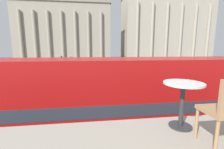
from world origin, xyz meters
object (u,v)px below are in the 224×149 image
car_black (116,76)px  pedestrian_yellow (155,91)px  plaza_building_right (166,31)px  pedestrian_blue (137,68)px  traffic_light_near (63,73)px  plaza_building_left (66,36)px  traffic_light_mid (130,68)px  car_navy (103,70)px  traffic_light_far (72,64)px  pedestrian_white (113,90)px  double_decker_bus (130,103)px  cafe_dining_table (183,95)px  pedestrian_grey (127,65)px

car_black → pedestrian_yellow: pedestrian_yellow is taller
plaza_building_right → pedestrian_blue: (-17.45, -23.65, -10.35)m
pedestrian_blue → car_black: bearing=-122.7°
traffic_light_near → pedestrian_blue: bearing=54.2°
traffic_light_near → plaza_building_left: bearing=98.6°
traffic_light_mid → car_navy: bearing=107.3°
pedestrian_blue → traffic_light_far: bearing=-159.2°
pedestrian_white → traffic_light_far: bearing=104.2°
double_decker_bus → traffic_light_near: double_decker_bus is taller
double_decker_bus → traffic_light_far: double_decker_bus is taller
cafe_dining_table → car_navy: 28.21m
traffic_light_mid → pedestrian_white: size_ratio=2.01×
car_navy → plaza_building_left: bearing=119.3°
plaza_building_left → traffic_light_near: plaza_building_left is taller
pedestrian_white → pedestrian_yellow: size_ratio=0.96×
traffic_light_mid → pedestrian_yellow: 7.78m
plaza_building_left → traffic_light_mid: bearing=-66.5°
double_decker_bus → pedestrian_yellow: bearing=53.3°
traffic_light_far → pedestrian_grey: bearing=41.2°
pedestrian_blue → pedestrian_white: size_ratio=1.13×
pedestrian_blue → pedestrian_yellow: (-3.14, -16.29, -0.09)m
traffic_light_near → car_navy: (4.71, 16.88, -1.99)m
plaza_building_right → pedestrian_blue: bearing=-126.4°
traffic_light_far → car_black: (6.91, -3.46, -1.64)m
cafe_dining_table → traffic_light_mid: bearing=78.2°
double_decker_bus → plaza_building_left: bearing=97.2°
traffic_light_mid → pedestrian_white: bearing=-116.1°
pedestrian_white → pedestrian_yellow: bearing=-22.7°
plaza_building_right → traffic_light_near: (-28.80, -39.37, -8.71)m
pedestrian_grey → plaza_building_right: bearing=178.3°
traffic_light_near → car_navy: 17.64m
car_black → pedestrian_yellow: 9.77m
plaza_building_left → traffic_light_near: size_ratio=6.75×
plaza_building_left → car_navy: plaza_building_left is taller
traffic_light_near → pedestrian_white: traffic_light_near is taller
car_black → cafe_dining_table: bearing=162.3°
double_decker_bus → pedestrian_blue: 24.12m
cafe_dining_table → pedestrian_yellow: size_ratio=0.44×
traffic_light_near → pedestrian_grey: bearing=64.4°
plaza_building_right → plaza_building_left: bearing=-178.0°
double_decker_bus → pedestrian_grey: bearing=72.2°
double_decker_bus → plaza_building_right: 53.52m
car_navy → pedestrian_grey: (6.17, 5.86, 0.24)m
pedestrian_white → double_decker_bus: bearing=-102.0°
plaza_building_left → traffic_light_near: (5.75, -38.17, -6.49)m
pedestrian_white → pedestrian_blue: bearing=56.1°
pedestrian_grey → double_decker_bus: bearing=32.7°
traffic_light_mid → car_black: (-1.75, 1.83, -1.42)m
car_navy → cafe_dining_table: bearing=-88.5°
double_decker_bus → pedestrian_grey: double_decker_bus is taller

